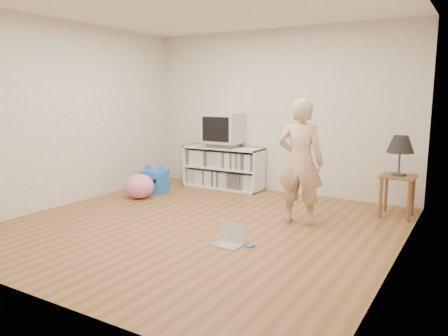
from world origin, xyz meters
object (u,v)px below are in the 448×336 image
object	(u,v)px
dvd_deck	(224,145)
person	(300,162)
media_unit	(224,167)
crt_tv	(224,128)
plush_blue	(155,181)
laptop	(229,238)
plush_pink	(139,186)
table_lamp	(400,145)
side_table	(398,185)

from	to	relation	value
dvd_deck	person	distance (m)	2.28
media_unit	crt_tv	size ratio (longest dim) A/B	2.33
media_unit	plush_blue	bearing A→B (deg)	-131.10
media_unit	laptop	distance (m)	2.88
media_unit	person	size ratio (longest dim) A/B	0.91
crt_tv	laptop	size ratio (longest dim) A/B	1.81
person	plush_pink	distance (m)	2.65
person	plush_blue	size ratio (longest dim) A/B	3.48
plush_blue	table_lamp	bearing A→B (deg)	-5.32
person	table_lamp	bearing A→B (deg)	-144.86
person	plush_pink	size ratio (longest dim) A/B	3.49
side_table	laptop	xyz separation A→B (m)	(-1.35, -2.04, -0.35)
dvd_deck	plush_blue	xyz separation A→B (m)	(-0.78, -0.88, -0.55)
person	plush_pink	world-z (taller)	person
table_lamp	plush_blue	distance (m)	3.75
media_unit	plush_pink	world-z (taller)	media_unit
media_unit	laptop	size ratio (longest dim) A/B	4.23
media_unit	plush_blue	world-z (taller)	media_unit
crt_tv	plush_blue	world-z (taller)	crt_tv
dvd_deck	crt_tv	bearing A→B (deg)	-90.00
media_unit	dvd_deck	distance (m)	0.39
table_lamp	plush_blue	bearing A→B (deg)	-172.04
person	side_table	bearing A→B (deg)	-144.86
dvd_deck	laptop	size ratio (longest dim) A/B	1.36
crt_tv	laptop	world-z (taller)	crt_tv
crt_tv	plush_blue	xyz separation A→B (m)	(-0.78, -0.88, -0.83)
media_unit	plush_pink	size ratio (longest dim) A/B	3.17
crt_tv	plush_blue	bearing A→B (deg)	-131.71
media_unit	table_lamp	size ratio (longest dim) A/B	2.72
crt_tv	plush_pink	bearing A→B (deg)	-118.53
side_table	table_lamp	world-z (taller)	table_lamp
side_table	laptop	bearing A→B (deg)	-123.36
crt_tv	side_table	xyz separation A→B (m)	(2.86, -0.37, -0.60)
plush_blue	plush_pink	world-z (taller)	plush_blue
dvd_deck	plush_pink	distance (m)	1.60
side_table	laptop	distance (m)	2.47
dvd_deck	side_table	xyz separation A→B (m)	(2.86, -0.37, -0.32)
laptop	plush_pink	distance (m)	2.49
dvd_deck	table_lamp	bearing A→B (deg)	-7.38
crt_tv	table_lamp	size ratio (longest dim) A/B	1.17
dvd_deck	crt_tv	xyz separation A→B (m)	(0.00, -0.00, 0.29)
media_unit	crt_tv	distance (m)	0.67
side_table	laptop	size ratio (longest dim) A/B	1.66
side_table	plush_blue	distance (m)	3.68
media_unit	side_table	bearing A→B (deg)	-7.69
plush_pink	plush_blue	bearing A→B (deg)	97.79
crt_tv	plush_pink	distance (m)	1.72
media_unit	plush_pink	xyz separation A→B (m)	(-0.72, -1.34, -0.16)
media_unit	crt_tv	xyz separation A→B (m)	(-0.00, -0.02, 0.67)
table_lamp	person	distance (m)	1.37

